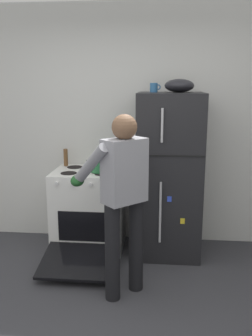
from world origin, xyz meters
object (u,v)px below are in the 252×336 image
(refrigerator, at_px, (169,175))
(mixing_bowl, at_px, (179,86))
(stove_range, at_px, (89,211))
(coffee_mug, at_px, (154,88))
(person_cook, at_px, (122,190))
(red_pot, at_px, (102,166))
(pepper_mill, at_px, (66,157))

(refrigerator, distance_m, mixing_bowl, 0.94)
(stove_range, xyz_separation_m, coffee_mug, (0.70, 0.07, 1.35))
(refrigerator, height_order, person_cook, refrigerator)
(person_cook, bearing_deg, stove_range, 118.15)
(coffee_mug, distance_m, mixing_bowl, 0.26)
(stove_range, distance_m, mixing_bowl, 1.67)
(stove_range, height_order, mixing_bowl, mixing_bowl)
(red_pot, bearing_deg, coffee_mug, 10.43)
(coffee_mug, bearing_deg, red_pot, -169.57)
(stove_range, distance_m, person_cook, 1.11)
(red_pot, bearing_deg, stove_range, 168.61)
(pepper_mill, bearing_deg, mixing_bowl, -9.01)
(refrigerator, distance_m, coffee_mug, 0.94)
(red_pot, xyz_separation_m, pepper_mill, (-0.46, 0.25, 0.03))
(red_pot, xyz_separation_m, mixing_bowl, (0.80, 0.05, 0.84))
(stove_range, relative_size, red_pot, 3.60)
(coffee_mug, xyz_separation_m, mixing_bowl, (0.26, -0.05, 0.02))
(person_cook, xyz_separation_m, coffee_mug, (0.24, 0.94, 0.83))
(coffee_mug, bearing_deg, mixing_bowl, -10.99)
(stove_range, bearing_deg, pepper_mill, 144.02)
(refrigerator, relative_size, mixing_bowl, 5.82)
(refrigerator, height_order, red_pot, refrigerator)
(person_cook, xyz_separation_m, mixing_bowl, (0.50, 0.89, 0.85))
(person_cook, xyz_separation_m, red_pot, (-0.30, 0.84, 0.02))
(pepper_mill, relative_size, mixing_bowl, 0.65)
(stove_range, relative_size, pepper_mill, 6.24)
(red_pot, relative_size, pepper_mill, 1.73)
(person_cook, bearing_deg, coffee_mug, 75.67)
(person_cook, distance_m, coffee_mug, 1.28)
(refrigerator, relative_size, person_cook, 1.09)
(pepper_mill, bearing_deg, person_cook, -54.85)
(refrigerator, xyz_separation_m, person_cook, (-0.42, -0.89, 0.09))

